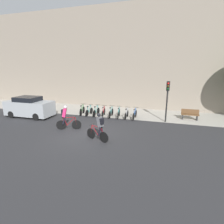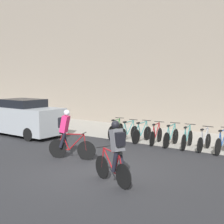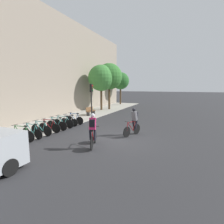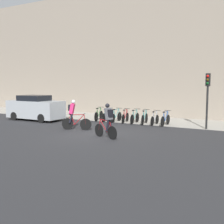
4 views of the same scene
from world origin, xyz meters
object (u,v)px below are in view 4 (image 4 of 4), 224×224
Objects in this scene: cyclist_pink at (73,114)px; parked_bike_5 at (145,118)px; cyclist_grey at (108,120)px; parked_car at (35,108)px; traffic_light_pole at (208,90)px; parked_bike_6 at (155,119)px; parked_bike_1 at (107,116)px; parked_bike_7 at (165,120)px; parked_bike_3 at (125,117)px; parked_bike_2 at (116,116)px; parked_bike_4 at (135,117)px; parked_bike_0 at (99,115)px.

cyclist_pink is 1.04× the size of parked_bike_5.
cyclist_grey is 8.75m from parked_car.
traffic_light_pole is at bearing 54.10° from cyclist_grey.
parked_bike_6 is at bearing 177.73° from traffic_light_pole.
parked_bike_1 is 4.36m from parked_bike_7.
parked_bike_3 is (1.45, 0.00, 0.01)m from parked_bike_1.
parked_bike_5 is at bearing 0.00° from parked_bike_2.
traffic_light_pole is (6.89, 4.04, 1.38)m from cyclist_pink.
parked_bike_5 is 0.40× the size of parked_car.
parked_bike_4 reaches higher than parked_bike_1.
parked_bike_0 is 0.39× the size of parked_car.
parked_bike_4 is 1.45m from parked_bike_6.
parked_bike_7 reaches higher than parked_bike_2.
parked_bike_0 is at bearing 125.29° from cyclist_grey.
parked_bike_1 is 7.22m from traffic_light_pole.
parked_bike_4 is at bearing 0.01° from parked_bike_1.
cyclist_pink is 4.28m from parked_bike_0.
parked_bike_7 is at bearing -0.01° from parked_bike_0.
parked_bike_0 is at bearing 179.99° from parked_bike_7.
parked_bike_5 is 0.51× the size of traffic_light_pole.
cyclist_pink is 1.12× the size of parked_bike_6.
parked_bike_0 is at bearing 179.99° from parked_bike_5.
parked_bike_6 is at bearing -179.99° from parked_bike_7.
parked_bike_0 reaches higher than parked_bike_5.
parked_bike_0 is 7.92m from traffic_light_pole.
cyclist_grey reaches higher than parked_bike_2.
parked_bike_3 reaches higher than parked_bike_1.
traffic_light_pole is (7.68, -0.13, 1.93)m from parked_bike_0.
parked_bike_1 is at bearing 22.71° from parked_car.
parked_bike_7 is (2.90, 0.00, 0.01)m from parked_bike_3.
parked_bike_5 is (2.18, 0.00, 0.00)m from parked_bike_2.
parked_bike_1 is 0.73m from parked_bike_2.
parked_bike_1 is 0.38× the size of parked_car.
parked_bike_2 is 0.73m from parked_bike_3.
parked_bike_2 is 2.18m from parked_bike_5.
parked_bike_4 is 0.40× the size of parked_car.
cyclist_grey is 6.68m from parked_bike_0.
parked_bike_0 reaches higher than parked_bike_6.
traffic_light_pole reaches higher than parked_car.
cyclist_grey is at bearing -87.76° from parked_bike_5.
parked_bike_1 is 3.63m from parked_bike_6.
traffic_light_pole is at bearing -2.90° from parked_bike_7.
parked_car is (-11.92, -1.95, -1.43)m from traffic_light_pole.
parked_bike_5 is at bearing 178.14° from traffic_light_pole.
parked_bike_2 is 1.00× the size of parked_bike_7.
parked_car is at bearing -157.29° from parked_bike_1.
parked_bike_7 is (1.45, 0.00, -0.00)m from parked_bike_5.
cyclist_grey is at bearing -72.96° from parked_bike_3.
cyclist_pink is 4.21m from parked_bike_1.
parked_bike_2 reaches higher than parked_bike_1.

